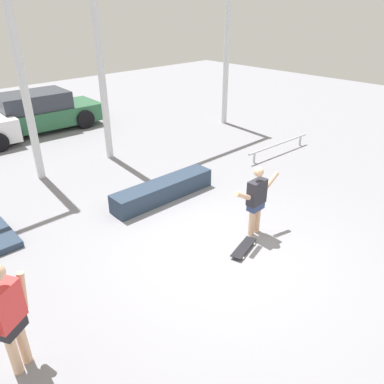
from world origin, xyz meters
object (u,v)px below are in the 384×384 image
object	(u,v)px
skateboard	(244,248)
parked_car_green	(38,112)
skateboarder	(256,198)
grind_box	(163,190)
grind_rail	(279,145)
bystander	(8,315)

from	to	relation	value
skateboard	parked_car_green	world-z (taller)	parked_car_green
skateboarder	grind_box	world-z (taller)	skateboarder
grind_box	parked_car_green	bearing A→B (deg)	88.69
skateboarder	grind_box	xyz separation A→B (m)	(-0.36, 2.42, -0.57)
grind_box	skateboarder	bearing A→B (deg)	-81.56
skateboard	grind_rail	bearing A→B (deg)	12.53
grind_rail	bystander	world-z (taller)	bystander
grind_box	bystander	world-z (taller)	bystander
skateboarder	grind_rail	bearing A→B (deg)	27.65
parked_car_green	bystander	xyz separation A→B (m)	(-4.45, -9.45, 0.23)
grind_rail	parked_car_green	size ratio (longest dim) A/B	0.64
bystander	grind_box	bearing A→B (deg)	178.79
bystander	skateboard	bearing A→B (deg)	145.38
skateboarder	skateboard	size ratio (longest dim) A/B	1.85
skateboard	bystander	distance (m)	4.13
skateboarder	skateboard	bearing A→B (deg)	-159.25
skateboarder	grind_box	distance (m)	2.51
parked_car_green	grind_box	bearing A→B (deg)	-88.28
skateboarder	skateboard	distance (m)	0.99
parked_car_green	bystander	world-z (taller)	bystander
skateboard	grind_rail	size ratio (longest dim) A/B	0.29
grind_rail	bystander	xyz separation A→B (m)	(-8.73, -2.10, 0.61)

